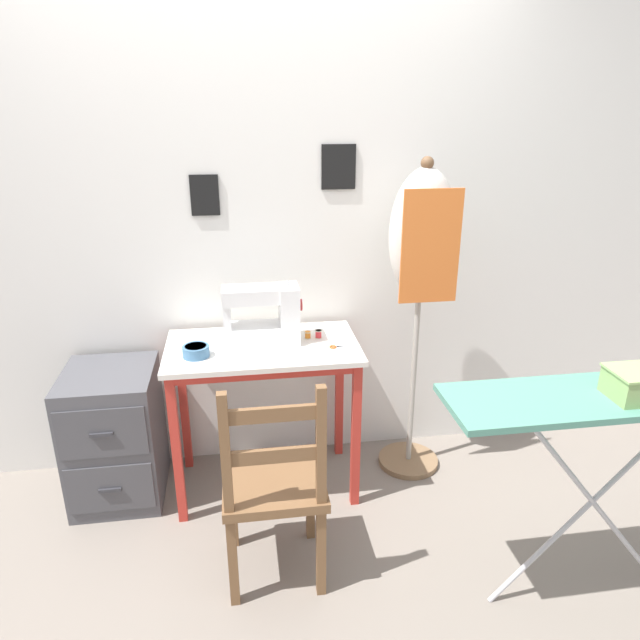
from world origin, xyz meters
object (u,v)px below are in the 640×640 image
(fabric_bowl, at_px, (196,351))
(storage_box, at_px, (640,384))
(wooden_chair, at_px, (273,486))
(ironing_board, at_px, (612,406))
(thread_spool_near_machine, at_px, (308,335))
(thread_spool_mid_table, at_px, (318,334))
(sewing_machine, at_px, (266,316))
(filing_cabinet, at_px, (115,435))
(dress_form, at_px, (422,252))
(scissors, at_px, (338,347))

(fabric_bowl, xyz_separation_m, storage_box, (1.53, -0.84, 0.14))
(wooden_chair, distance_m, ironing_board, 1.28)
(thread_spool_near_machine, xyz_separation_m, storage_box, (1.01, -0.97, 0.15))
(fabric_bowl, xyz_separation_m, wooden_chair, (0.30, -0.52, -0.37))
(thread_spool_near_machine, height_order, thread_spool_mid_table, thread_spool_mid_table)
(thread_spool_mid_table, relative_size, wooden_chair, 0.04)
(sewing_machine, distance_m, ironing_board, 1.48)
(wooden_chair, bearing_deg, thread_spool_mid_table, 67.15)
(thread_spool_mid_table, relative_size, filing_cabinet, 0.06)
(dress_form, bearing_deg, wooden_chair, -139.17)
(thread_spool_mid_table, height_order, ironing_board, ironing_board)
(thread_spool_mid_table, bearing_deg, fabric_bowl, -167.21)
(thread_spool_near_machine, bearing_deg, wooden_chair, -108.80)
(wooden_chair, xyz_separation_m, dress_form, (0.77, 0.67, 0.74))
(filing_cabinet, distance_m, ironing_board, 2.17)
(dress_form, bearing_deg, thread_spool_mid_table, -178.52)
(sewing_machine, xyz_separation_m, filing_cabinet, (-0.75, -0.01, -0.57))
(ironing_board, bearing_deg, filing_cabinet, 154.34)
(dress_form, bearing_deg, ironing_board, -66.34)
(scissors, relative_size, storage_box, 0.57)
(ironing_board, xyz_separation_m, storage_box, (0.05, -0.04, 0.10))
(thread_spool_mid_table, distance_m, dress_form, 0.63)
(storage_box, bearing_deg, ironing_board, 142.73)
(wooden_chair, bearing_deg, ironing_board, -12.92)
(dress_form, distance_m, storage_box, 1.11)
(filing_cabinet, bearing_deg, ironing_board, -25.66)
(filing_cabinet, bearing_deg, dress_form, 0.86)
(thread_spool_mid_table, distance_m, ironing_board, 1.30)
(sewing_machine, height_order, wooden_chair, sewing_machine)
(filing_cabinet, bearing_deg, scissors, -6.25)
(fabric_bowl, bearing_deg, wooden_chair, -60.42)
(thread_spool_mid_table, bearing_deg, filing_cabinet, -179.44)
(wooden_chair, bearing_deg, thread_spool_near_machine, 71.20)
(scissors, distance_m, storage_box, 1.23)
(scissors, bearing_deg, storage_box, -43.41)
(thread_spool_mid_table, distance_m, wooden_chair, 0.80)
(wooden_chair, distance_m, dress_form, 1.26)
(sewing_machine, relative_size, wooden_chair, 0.40)
(storage_box, bearing_deg, fabric_bowl, 151.40)
(scissors, relative_size, thread_spool_mid_table, 3.03)
(fabric_bowl, bearing_deg, sewing_machine, 21.60)
(wooden_chair, xyz_separation_m, storage_box, (1.24, -0.31, 0.51))
(sewing_machine, xyz_separation_m, scissors, (0.33, -0.12, -0.13))
(filing_cabinet, distance_m, dress_form, 1.72)
(scissors, xyz_separation_m, wooden_chair, (-0.35, -0.53, -0.34))
(scissors, bearing_deg, sewing_machine, 159.04)
(fabric_bowl, height_order, dress_form, dress_form)
(fabric_bowl, distance_m, filing_cabinet, 0.65)
(thread_spool_near_machine, xyz_separation_m, wooden_chair, (-0.22, -0.66, -0.36))
(scissors, distance_m, wooden_chair, 0.72)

